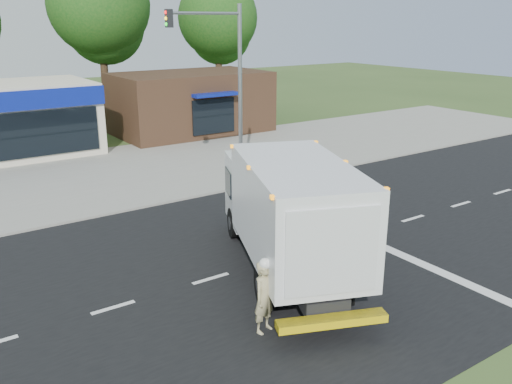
% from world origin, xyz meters
% --- Properties ---
extents(ground, '(120.00, 120.00, 0.00)m').
position_xyz_m(ground, '(0.00, 0.00, 0.00)').
color(ground, '#385123').
rests_on(ground, ground).
extents(road_asphalt, '(60.00, 14.00, 0.02)m').
position_xyz_m(road_asphalt, '(0.00, 0.00, 0.00)').
color(road_asphalt, black).
rests_on(road_asphalt, ground).
extents(sidewalk, '(60.00, 2.40, 0.12)m').
position_xyz_m(sidewalk, '(0.00, 8.20, 0.06)').
color(sidewalk, gray).
rests_on(sidewalk, ground).
extents(parking_apron, '(60.00, 9.00, 0.02)m').
position_xyz_m(parking_apron, '(0.00, 14.00, 0.01)').
color(parking_apron, gray).
rests_on(parking_apron, ground).
extents(lane_markings, '(55.20, 7.00, 0.01)m').
position_xyz_m(lane_markings, '(1.35, -1.35, 0.02)').
color(lane_markings, silver).
rests_on(lane_markings, road_asphalt).
extents(ems_box_truck, '(5.46, 8.63, 3.67)m').
position_xyz_m(ems_box_truck, '(-0.85, -0.91, 2.12)').
color(ems_box_truck, black).
rests_on(ems_box_truck, ground).
extents(emergency_worker, '(0.78, 0.63, 1.96)m').
position_xyz_m(emergency_worker, '(-3.30, -3.19, 0.96)').
color(emergency_worker, tan).
rests_on(emergency_worker, ground).
extents(brown_storefront, '(10.00, 6.70, 4.00)m').
position_xyz_m(brown_storefront, '(7.00, 19.98, 2.00)').
color(brown_storefront, '#382316').
rests_on(brown_storefront, ground).
extents(traffic_signal_pole, '(3.51, 0.25, 8.00)m').
position_xyz_m(traffic_signal_pole, '(2.35, 7.60, 4.92)').
color(traffic_signal_pole, gray).
rests_on(traffic_signal_pole, ground).
extents(background_trees, '(36.77, 7.39, 12.10)m').
position_xyz_m(background_trees, '(-0.85, 28.16, 7.38)').
color(background_trees, '#332114').
rests_on(background_trees, ground).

